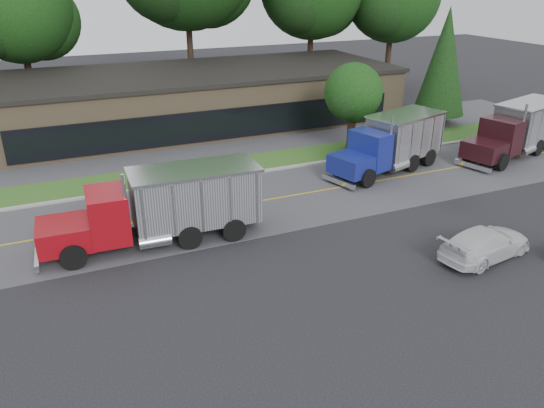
{
  "coord_description": "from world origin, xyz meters",
  "views": [
    {
      "loc": [
        -9.25,
        -15.52,
        11.5
      ],
      "look_at": [
        -0.48,
        4.66,
        1.8
      ],
      "focal_mm": 35.0,
      "sensor_mm": 36.0,
      "label": 1
    }
  ],
  "objects": [
    {
      "name": "ground",
      "position": [
        0.0,
        0.0,
        0.0
      ],
      "size": [
        140.0,
        140.0,
        0.0
      ],
      "primitive_type": "plane",
      "color": "#303035",
      "rests_on": "ground"
    },
    {
      "name": "road",
      "position": [
        0.0,
        9.0,
        0.0
      ],
      "size": [
        60.0,
        8.0,
        0.02
      ],
      "primitive_type": "cube",
      "color": "slate",
      "rests_on": "ground"
    },
    {
      "name": "center_line",
      "position": [
        0.0,
        9.0,
        0.0
      ],
      "size": [
        60.0,
        0.12,
        0.01
      ],
      "primitive_type": "cube",
      "color": "gold",
      "rests_on": "ground"
    },
    {
      "name": "curb",
      "position": [
        0.0,
        13.2,
        0.0
      ],
      "size": [
        60.0,
        0.3,
        0.12
      ],
      "primitive_type": "cube",
      "color": "#9E9E99",
      "rests_on": "ground"
    },
    {
      "name": "grass_verge",
      "position": [
        0.0,
        15.0,
        0.0
      ],
      "size": [
        60.0,
        3.4,
        0.03
      ],
      "primitive_type": "cube",
      "color": "#2C5B1F",
      "rests_on": "ground"
    },
    {
      "name": "far_parking",
      "position": [
        0.0,
        20.0,
        0.0
      ],
      "size": [
        60.0,
        7.0,
        0.02
      ],
      "primitive_type": "cube",
      "color": "slate",
      "rests_on": "ground"
    },
    {
      "name": "strip_mall",
      "position": [
        2.0,
        26.0,
        2.0
      ],
      "size": [
        32.0,
        12.0,
        4.0
      ],
      "primitive_type": "cube",
      "color": "#877052",
      "rests_on": "ground"
    },
    {
      "name": "tree_far_b",
      "position": [
        -9.86,
        34.11,
        8.32
      ],
      "size": [
        9.14,
        8.6,
        13.04
      ],
      "color": "#382619",
      "rests_on": "ground"
    },
    {
      "name": "evergreen_right",
      "position": [
        20.0,
        18.0,
        5.02
      ],
      "size": [
        4.02,
        4.02,
        9.13
      ],
      "color": "#382619",
      "rests_on": "ground"
    },
    {
      "name": "tree_verge",
      "position": [
        10.06,
        15.05,
        3.8
      ],
      "size": [
        4.19,
        3.95,
        5.98
      ],
      "color": "#382619",
      "rests_on": "ground"
    },
    {
      "name": "dump_truck_red",
      "position": [
        -4.91,
        6.49,
        1.81
      ],
      "size": [
        10.06,
        2.98,
        3.36
      ],
      "rotation": [
        0.0,
        0.0,
        3.1
      ],
      "color": "black",
      "rests_on": "ground"
    },
    {
      "name": "dump_truck_blue",
      "position": [
        10.21,
        10.48,
        1.81
      ],
      "size": [
        8.57,
        4.64,
        3.36
      ],
      "rotation": [
        0.0,
        0.0,
        3.42
      ],
      "color": "black",
      "rests_on": "ground"
    },
    {
      "name": "dump_truck_maroon",
      "position": [
        19.88,
        9.66,
        1.81
      ],
      "size": [
        9.58,
        4.96,
        3.36
      ],
      "rotation": [
        0.0,
        0.0,
        3.42
      ],
      "color": "black",
      "rests_on": "ground"
    },
    {
      "name": "rally_car",
      "position": [
        7.36,
        -0.56,
        0.68
      ],
      "size": [
        4.92,
        2.65,
        1.36
      ],
      "primitive_type": "imported",
      "rotation": [
        0.0,
        0.0,
        1.74
      ],
      "color": "silver",
      "rests_on": "ground"
    }
  ]
}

